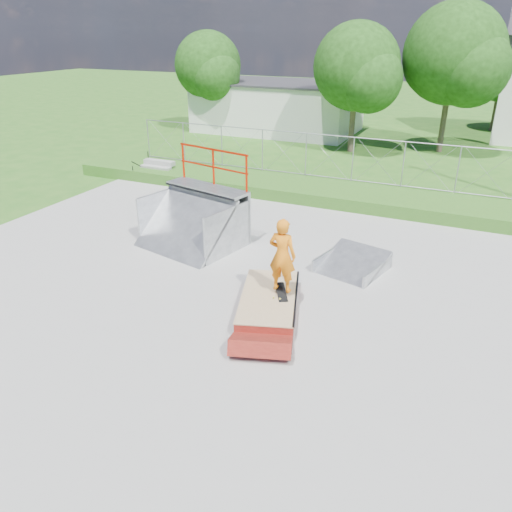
{
  "coord_description": "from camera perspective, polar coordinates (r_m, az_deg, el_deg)",
  "views": [
    {
      "loc": [
        4.75,
        -9.26,
        6.23
      ],
      "look_at": [
        0.08,
        0.92,
        1.1
      ],
      "focal_mm": 35.0,
      "sensor_mm": 36.0,
      "label": 1
    }
  ],
  "objects": [
    {
      "name": "grass_berm",
      "position": [
        20.25,
        10.02,
        7.05
      ],
      "size": [
        24.0,
        3.0,
        0.5
      ],
      "primitive_type": "cube",
      "color": "#29601B",
      "rests_on": "ground"
    },
    {
      "name": "quarter_pipe",
      "position": [
        15.28,
        -7.68,
        6.07
      ],
      "size": [
        3.32,
        2.99,
        2.86
      ],
      "primitive_type": null,
      "rotation": [
        0.0,
        0.0,
        -0.22
      ],
      "color": "gray",
      "rests_on": "concrete_pad"
    },
    {
      "name": "skateboard",
      "position": [
        12.02,
        2.91,
        -4.17
      ],
      "size": [
        0.59,
        0.8,
        0.13
      ],
      "primitive_type": "cube",
      "rotation": [
        0.14,
        0.0,
        0.52
      ],
      "color": "black",
      "rests_on": "grind_box"
    },
    {
      "name": "utility_building_flat",
      "position": [
        34.09,
        2.51,
        16.6
      ],
      "size": [
        10.0,
        6.0,
        3.0
      ],
      "primitive_type": "cube",
      "color": "silver",
      "rests_on": "ground"
    },
    {
      "name": "skater",
      "position": [
        11.61,
        3.01,
        -0.26
      ],
      "size": [
        0.66,
        0.44,
        1.81
      ],
      "primitive_type": "imported",
      "rotation": [
        0.0,
        0.0,
        3.13
      ],
      "color": "orange",
      "rests_on": "grind_box"
    },
    {
      "name": "tree_left_far",
      "position": [
        33.54,
        -5.28,
        20.58
      ],
      "size": [
        4.42,
        4.16,
        6.18
      ],
      "color": "brown",
      "rests_on": "ground"
    },
    {
      "name": "chain_link_fence",
      "position": [
        20.89,
        11.0,
        10.79
      ],
      "size": [
        20.0,
        0.06,
        1.8
      ],
      "primitive_type": null,
      "color": "#93959C",
      "rests_on": "grass_berm"
    },
    {
      "name": "tree_left_near",
      "position": [
        27.93,
        11.82,
        20.04
      ],
      "size": [
        4.76,
        4.48,
        6.65
      ],
      "color": "brown",
      "rests_on": "ground"
    },
    {
      "name": "concrete_pad",
      "position": [
        12.12,
        -2.19,
        -6.24
      ],
      "size": [
        20.0,
        16.0,
        0.04
      ],
      "primitive_type": "cube",
      "color": "#969694",
      "rests_on": "ground"
    },
    {
      "name": "flat_bank_ramp",
      "position": [
        14.18,
        10.89,
        -0.8
      ],
      "size": [
        1.99,
        2.07,
        0.5
      ],
      "primitive_type": null,
      "rotation": [
        0.0,
        0.0,
        -0.24
      ],
      "color": "gray",
      "rests_on": "concrete_pad"
    },
    {
      "name": "tree_back_mid",
      "position": [
        37.21,
        26.7,
        18.17
      ],
      "size": [
        4.08,
        3.84,
        5.7
      ],
      "color": "brown",
      "rests_on": "ground"
    },
    {
      "name": "concrete_stairs",
      "position": [
        23.06,
        -11.57,
        9.47
      ],
      "size": [
        1.5,
        1.6,
        0.8
      ],
      "primitive_type": null,
      "color": "#969694",
      "rests_on": "ground"
    },
    {
      "name": "ground",
      "position": [
        12.13,
        -2.19,
        -6.32
      ],
      "size": [
        120.0,
        120.0,
        0.0
      ],
      "primitive_type": "plane",
      "color": "#29601B",
      "rests_on": "ground"
    },
    {
      "name": "grind_box",
      "position": [
        12.07,
        1.48,
        -5.35
      ],
      "size": [
        2.09,
        2.99,
        0.4
      ],
      "rotation": [
        0.0,
        0.0,
        0.31
      ],
      "color": "maroon",
      "rests_on": "concrete_pad"
    },
    {
      "name": "tree_center",
      "position": [
        29.17,
        22.16,
        20.23
      ],
      "size": [
        5.44,
        5.12,
        7.6
      ],
      "color": "brown",
      "rests_on": "ground"
    }
  ]
}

